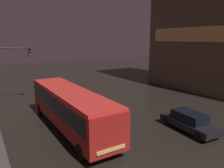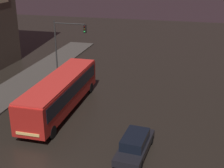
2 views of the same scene
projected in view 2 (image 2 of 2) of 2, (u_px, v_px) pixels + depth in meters
name	position (u px, v px, depth m)	size (l,w,h in m)	color
bus_near	(61.00, 90.00, 27.04)	(2.72, 12.07, 3.08)	#AD1E19
car_taxi	(135.00, 144.00, 21.07)	(2.10, 4.76, 1.48)	black
traffic_light_main	(66.00, 38.00, 35.22)	(3.83, 0.35, 6.30)	#2D2D2D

